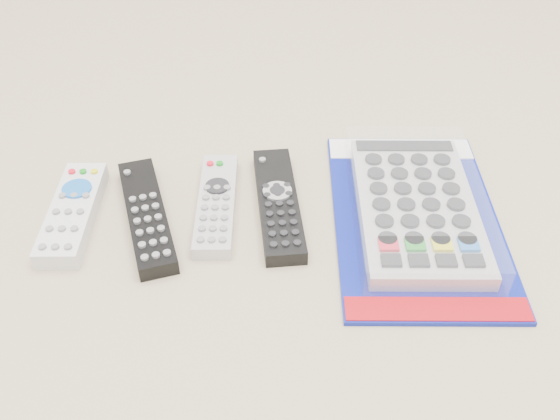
{
  "coord_description": "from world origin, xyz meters",
  "views": [
    {
      "loc": [
        -0.07,
        -0.54,
        0.52
      ],
      "look_at": [
        0.01,
        0.02,
        0.01
      ],
      "focal_mm": 40.0,
      "sensor_mm": 36.0,
      "label": 1
    }
  ],
  "objects": [
    {
      "name": "remote_small_grey",
      "position": [
        -0.24,
        0.06,
        0.01
      ],
      "size": [
        0.07,
        0.18,
        0.03
      ],
      "rotation": [
        0.0,
        0.0,
        -0.13
      ],
      "color": "silver",
      "rests_on": "ground"
    },
    {
      "name": "jumbo_remote_packaged",
      "position": [
        0.17,
        0.0,
        0.02
      ],
      "size": [
        0.25,
        0.35,
        0.04
      ],
      "rotation": [
        0.0,
        0.0,
        -0.15
      ],
      "color": "navy",
      "rests_on": "ground"
    },
    {
      "name": "remote_slim_black",
      "position": [
        -0.15,
        0.04,
        0.01
      ],
      "size": [
        0.08,
        0.2,
        0.02
      ],
      "rotation": [
        0.0,
        0.0,
        0.16
      ],
      "color": "black",
      "rests_on": "ground"
    },
    {
      "name": "remote_large_black",
      "position": [
        0.01,
        0.04,
        0.01
      ],
      "size": [
        0.06,
        0.2,
        0.02
      ],
      "rotation": [
        0.0,
        0.0,
        -0.04
      ],
      "color": "black",
      "rests_on": "ground"
    },
    {
      "name": "remote_silver_dvd",
      "position": [
        -0.07,
        0.05,
        0.01
      ],
      "size": [
        0.07,
        0.18,
        0.02
      ],
      "rotation": [
        0.0,
        0.0,
        -0.13
      ],
      "color": "#B4B4B9",
      "rests_on": "ground"
    }
  ]
}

